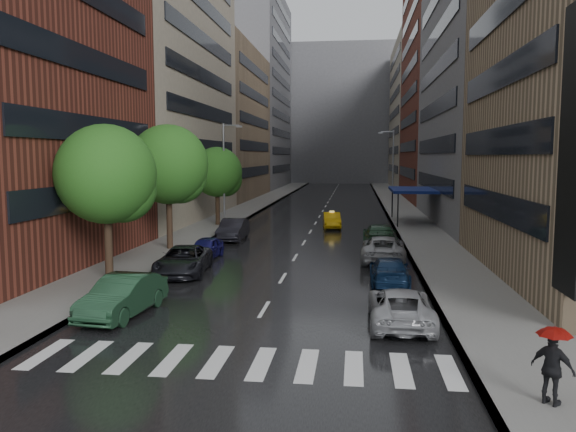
% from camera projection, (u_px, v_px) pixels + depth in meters
% --- Properties ---
extents(ground, '(220.00, 220.00, 0.00)m').
position_uv_depth(ground, '(245.00, 341.00, 19.17)').
color(ground, gray).
rests_on(ground, ground).
extents(road, '(14.00, 140.00, 0.01)m').
position_uv_depth(road, '(325.00, 208.00, 68.54)').
color(road, black).
rests_on(road, ground).
extents(sidewalk_left, '(4.00, 140.00, 0.15)m').
position_uv_depth(sidewalk_left, '(252.00, 206.00, 69.59)').
color(sidewalk_left, gray).
rests_on(sidewalk_left, ground).
extents(sidewalk_right, '(4.00, 140.00, 0.15)m').
position_uv_depth(sidewalk_right, '(399.00, 208.00, 67.46)').
color(sidewalk_right, gray).
rests_on(sidewalk_right, ground).
extents(crosswalk, '(13.15, 2.80, 0.01)m').
position_uv_depth(crosswalk, '(239.00, 362.00, 17.18)').
color(crosswalk, silver).
rests_on(crosswalk, ground).
extents(buildings_left, '(8.00, 108.00, 38.00)m').
position_uv_depth(buildings_left, '(220.00, 85.00, 77.29)').
color(buildings_left, maroon).
rests_on(buildings_left, ground).
extents(buildings_right, '(8.05, 109.10, 36.00)m').
position_uv_depth(buildings_right, '(445.00, 87.00, 71.77)').
color(buildings_right, '#937A5B').
rests_on(buildings_right, ground).
extents(building_far, '(40.00, 14.00, 32.00)m').
position_uv_depth(building_far, '(341.00, 115.00, 133.96)').
color(building_far, slate).
rests_on(building_far, ground).
extents(tree_near, '(4.94, 4.94, 7.88)m').
position_uv_depth(tree_near, '(106.00, 175.00, 27.78)').
color(tree_near, '#382619').
rests_on(tree_near, ground).
extents(tree_mid, '(5.26, 5.26, 8.38)m').
position_uv_depth(tree_mid, '(168.00, 165.00, 36.97)').
color(tree_mid, '#382619').
rests_on(tree_mid, ground).
extents(tree_far, '(4.47, 4.47, 7.12)m').
position_uv_depth(tree_far, '(217.00, 172.00, 50.08)').
color(tree_far, '#382619').
rests_on(tree_far, ground).
extents(taxi, '(1.85, 4.27, 1.37)m').
position_uv_depth(taxi, '(332.00, 220.00, 49.26)').
color(taxi, '#EAAC0C').
rests_on(taxi, ground).
extents(parked_cars_left, '(2.97, 25.12, 1.60)m').
position_uv_depth(parked_cars_left, '(193.00, 254.00, 31.71)').
color(parked_cars_left, '#1A3924').
rests_on(parked_cars_left, ground).
extents(parked_cars_right, '(2.82, 23.53, 1.60)m').
position_uv_depth(parked_cars_right, '(385.00, 256.00, 31.25)').
color(parked_cars_right, '#949599').
rests_on(parked_cars_right, ground).
extents(ped_red_umbrella, '(1.10, 1.06, 2.01)m').
position_uv_depth(ped_red_umbrella, '(553.00, 359.00, 13.82)').
color(ped_red_umbrella, black).
rests_on(ped_red_umbrella, sidewalk_right).
extents(street_lamp_left, '(1.74, 0.22, 9.00)m').
position_uv_depth(street_lamp_left, '(225.00, 172.00, 49.19)').
color(street_lamp_left, gray).
rests_on(street_lamp_left, sidewalk_left).
extents(street_lamp_right, '(1.74, 0.22, 9.00)m').
position_uv_depth(street_lamp_right, '(392.00, 169.00, 62.16)').
color(street_lamp_right, gray).
rests_on(street_lamp_right, sidewalk_right).
extents(awning, '(4.00, 8.00, 3.12)m').
position_uv_depth(awning, '(412.00, 190.00, 52.33)').
color(awning, navy).
rests_on(awning, sidewalk_right).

